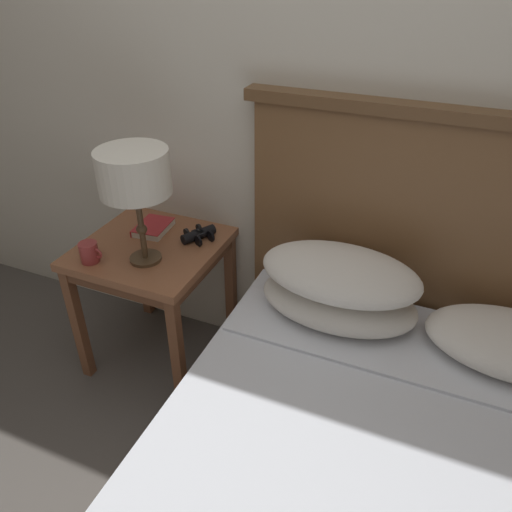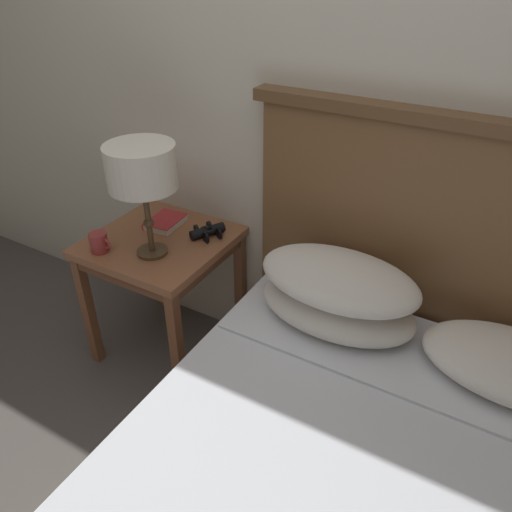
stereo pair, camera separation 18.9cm
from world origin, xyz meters
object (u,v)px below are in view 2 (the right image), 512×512
at_px(table_lamp, 142,169).
at_px(coffee_mug, 99,242).
at_px(binoculars_pair, 208,231).
at_px(nightstand, 162,254).
at_px(book_on_nightstand, 165,222).

xyz_separation_m(table_lamp, coffee_mug, (-0.20, -0.10, -0.33)).
relative_size(binoculars_pair, coffee_mug, 1.56).
height_order(nightstand, coffee_mug, coffee_mug).
bearing_deg(nightstand, book_on_nightstand, 116.59).
height_order(table_lamp, coffee_mug, table_lamp).
xyz_separation_m(table_lamp, binoculars_pair, (0.12, 0.23, -0.35)).
height_order(binoculars_pair, coffee_mug, coffee_mug).
height_order(nightstand, binoculars_pair, binoculars_pair).
xyz_separation_m(nightstand, book_on_nightstand, (-0.06, 0.11, 0.10)).
relative_size(table_lamp, book_on_nightstand, 2.47).
bearing_deg(coffee_mug, table_lamp, 26.07).
xyz_separation_m(book_on_nightstand, binoculars_pair, (0.23, 0.01, 0.01)).
xyz_separation_m(table_lamp, book_on_nightstand, (-0.11, 0.22, -0.36)).
relative_size(nightstand, book_on_nightstand, 3.32).
bearing_deg(coffee_mug, book_on_nightstand, 73.57).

